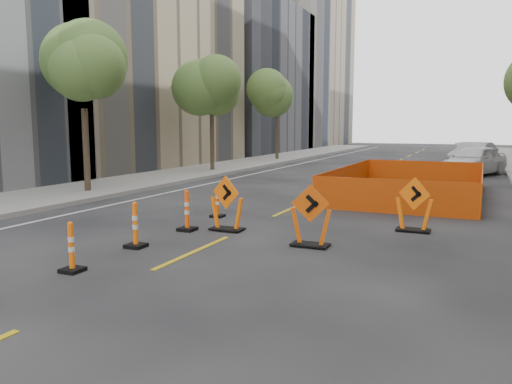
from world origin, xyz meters
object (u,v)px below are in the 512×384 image
at_px(parked_car_near, 475,160).
at_px(parked_car_far, 472,152).
at_px(channelizer_5, 187,210).
at_px(chevron_sign_left, 227,203).
at_px(channelizer_4, 135,225).
at_px(channelizer_3, 71,247).
at_px(parked_car_mid, 473,155).
at_px(chevron_sign_right, 414,204).
at_px(chevron_sign_center, 311,216).
at_px(channelizer_6, 217,202).

height_order(parked_car_near, parked_car_far, parked_car_near).
relative_size(channelizer_5, chevron_sign_left, 0.74).
bearing_deg(channelizer_4, channelizer_3, -87.63).
bearing_deg(channelizer_3, chevron_sign_left, 77.85).
relative_size(channelizer_3, channelizer_4, 0.93).
bearing_deg(channelizer_4, parked_car_mid, 75.69).
bearing_deg(channelizer_5, chevron_sign_right, 23.02).
bearing_deg(channelizer_4, parked_car_near, 71.81).
height_order(chevron_sign_left, parked_car_far, chevron_sign_left).
bearing_deg(chevron_sign_left, channelizer_3, -87.60).
xyz_separation_m(channelizer_5, chevron_sign_center, (3.39, -0.32, 0.17)).
relative_size(parked_car_near, parked_car_far, 1.01).
bearing_deg(channelizer_6, parked_car_near, 67.54).
relative_size(chevron_sign_left, chevron_sign_center, 1.02).
height_order(parked_car_near, parked_car_mid, parked_car_near).
relative_size(parked_car_mid, parked_car_far, 1.04).
relative_size(channelizer_4, parked_car_mid, 0.21).
bearing_deg(channelizer_3, chevron_sign_center, 46.81).
xyz_separation_m(chevron_sign_center, chevron_sign_right, (1.90, 2.57, -0.00)).
bearing_deg(chevron_sign_right, chevron_sign_center, -107.79).
distance_m(chevron_sign_center, parked_car_near, 18.89).
bearing_deg(channelizer_3, channelizer_5, 89.71).
xyz_separation_m(channelizer_5, parked_car_far, (6.28, 29.03, 0.15)).
bearing_deg(channelizer_5, parked_car_far, 77.80).
bearing_deg(parked_car_far, parked_car_near, -100.22).
xyz_separation_m(channelizer_3, chevron_sign_left, (0.94, 4.37, 0.24)).
relative_size(channelizer_6, parked_car_far, 0.20).
bearing_deg(channelizer_4, chevron_sign_right, 38.07).
distance_m(chevron_sign_right, parked_car_far, 26.80).
bearing_deg(parked_car_near, channelizer_3, -83.10).
height_order(channelizer_6, chevron_sign_left, chevron_sign_left).
bearing_deg(channelizer_4, channelizer_5, 87.06).
height_order(channelizer_3, parked_car_far, parked_car_far).
bearing_deg(channelizer_5, channelizer_3, -90.29).
bearing_deg(channelizer_6, chevron_sign_center, -32.71).
distance_m(channelizer_4, channelizer_6, 3.96).
xyz_separation_m(channelizer_3, parked_car_mid, (6.46, 27.63, 0.32)).
distance_m(parked_car_near, parked_car_far, 10.73).
bearing_deg(chevron_sign_center, channelizer_3, -148.46).
bearing_deg(channelizer_4, chevron_sign_center, 25.37).
distance_m(chevron_sign_left, parked_car_mid, 23.91).
xyz_separation_m(channelizer_6, chevron_sign_left, (1.11, -1.56, 0.25)).
xyz_separation_m(chevron_sign_center, parked_car_mid, (3.05, 24.00, 0.10)).
bearing_deg(channelizer_5, channelizer_6, 95.45).
xyz_separation_m(channelizer_3, channelizer_5, (0.02, 3.95, 0.05)).
height_order(chevron_sign_right, parked_car_far, chevron_sign_right).
relative_size(channelizer_4, chevron_sign_left, 0.72).
relative_size(channelizer_3, parked_car_near, 0.20).
distance_m(chevron_sign_center, parked_car_far, 29.49).
distance_m(chevron_sign_center, parked_car_mid, 24.19).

